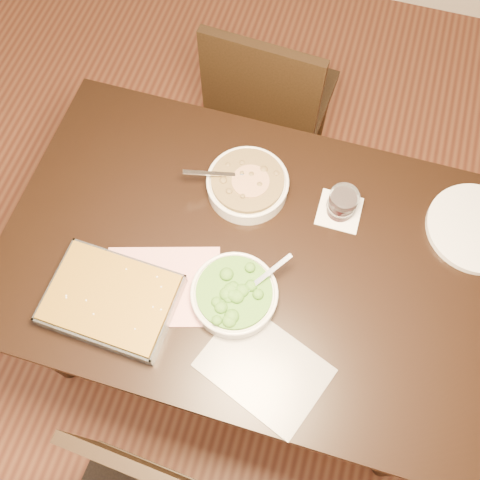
# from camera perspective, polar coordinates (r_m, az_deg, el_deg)

# --- Properties ---
(ground) EXTENTS (4.00, 4.00, 0.00)m
(ground) POSITION_cam_1_polar(r_m,az_deg,el_deg) (2.21, 0.72, -9.10)
(ground) COLOR #472014
(ground) RESTS_ON ground
(table) EXTENTS (1.40, 0.90, 0.75)m
(table) POSITION_cam_1_polar(r_m,az_deg,el_deg) (1.59, 0.99, -2.83)
(table) COLOR black
(table) RESTS_ON ground
(magazine_a) EXTENTS (0.37, 0.31, 0.01)m
(magazine_a) POSITION_cam_1_polar(r_m,az_deg,el_deg) (1.48, -8.31, -4.89)
(magazine_a) COLOR #BF3649
(magazine_a) RESTS_ON table
(magazine_b) EXTENTS (0.37, 0.32, 0.01)m
(magazine_b) POSITION_cam_1_polar(r_m,az_deg,el_deg) (1.41, 2.59, -13.46)
(magazine_b) COLOR #232229
(magazine_b) RESTS_ON table
(coaster) EXTENTS (0.12, 0.12, 0.00)m
(coaster) POSITION_cam_1_polar(r_m,az_deg,el_deg) (1.59, 10.54, 3.04)
(coaster) COLOR white
(coaster) RESTS_ON table
(stew_bowl) EXTENTS (0.26, 0.24, 0.09)m
(stew_bowl) POSITION_cam_1_polar(r_m,az_deg,el_deg) (1.57, 0.81, 5.99)
(stew_bowl) COLOR silver
(stew_bowl) RESTS_ON table
(broccoli_bowl) EXTENTS (0.23, 0.24, 0.09)m
(broccoli_bowl) POSITION_cam_1_polar(r_m,az_deg,el_deg) (1.43, -0.60, -5.83)
(broccoli_bowl) COLOR silver
(broccoli_bowl) RESTS_ON table
(baking_dish) EXTENTS (0.34, 0.26, 0.06)m
(baking_dish) POSITION_cam_1_polar(r_m,az_deg,el_deg) (1.47, -13.52, -6.21)
(baking_dish) COLOR silver
(baking_dish) RESTS_ON table
(wine_tumbler) EXTENTS (0.08, 0.08, 0.09)m
(wine_tumbler) POSITION_cam_1_polar(r_m,az_deg,el_deg) (1.54, 10.85, 3.90)
(wine_tumbler) COLOR black
(wine_tumbler) RESTS_ON coaster
(dinner_plate) EXTENTS (0.28, 0.28, 0.02)m
(dinner_plate) POSITION_cam_1_polar(r_m,az_deg,el_deg) (1.67, 23.90, 1.16)
(dinner_plate) COLOR silver
(dinner_plate) RESTS_ON table
(chair_far) EXTENTS (0.45, 0.45, 0.90)m
(chair_far) POSITION_cam_1_polar(r_m,az_deg,el_deg) (2.10, 3.01, 14.43)
(chair_far) COLOR black
(chair_far) RESTS_ON ground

